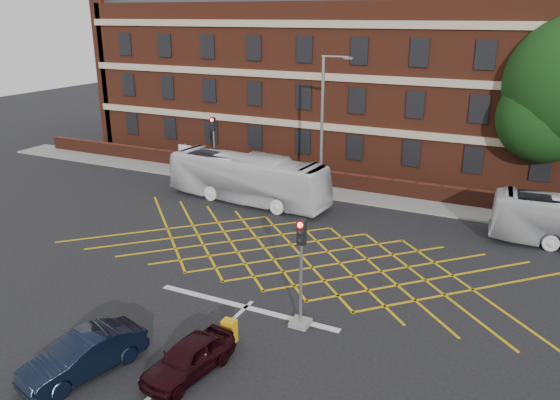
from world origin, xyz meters
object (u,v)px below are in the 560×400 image
at_px(bus_left, 248,178).
at_px(direction_signs, 185,155).
at_px(car_maroon, 189,358).
at_px(traffic_light_near, 301,283).
at_px(street_lamp, 322,154).
at_px(car_navy, 84,355).
at_px(traffic_light_far, 214,152).
at_px(utility_cabinet, 229,331).

xyz_separation_m(bus_left, direction_signs, (-7.18, 3.57, -0.11)).
relative_size(bus_left, car_maroon, 3.05).
xyz_separation_m(car_maroon, traffic_light_near, (2.09, 4.24, 1.17)).
distance_m(traffic_light_near, street_lamp, 14.46).
bearing_deg(car_navy, bus_left, 116.83).
height_order(bus_left, traffic_light_far, traffic_light_far).
xyz_separation_m(bus_left, traffic_light_far, (-4.85, 3.84, 0.28)).
bearing_deg(direction_signs, street_lamp, -8.55).
relative_size(car_maroon, street_lamp, 0.39).
distance_m(car_navy, traffic_light_far, 22.96).
bearing_deg(car_maroon, direction_signs, 134.54).
height_order(traffic_light_far, street_lamp, street_lamp).
relative_size(street_lamp, utility_cabinet, 10.34).
bearing_deg(street_lamp, car_navy, -91.71).
bearing_deg(car_maroon, utility_cabinet, 92.91).
distance_m(bus_left, traffic_light_near, 14.71).
distance_m(car_maroon, traffic_light_far, 23.01).
bearing_deg(traffic_light_far, car_maroon, -59.80).
bearing_deg(traffic_light_far, street_lamp, -12.36).
height_order(traffic_light_far, direction_signs, traffic_light_far).
xyz_separation_m(car_navy, direction_signs, (-10.79, 21.04, 0.70)).
height_order(traffic_light_near, direction_signs, traffic_light_near).
bearing_deg(utility_cabinet, direction_signs, 129.00).
distance_m(bus_left, direction_signs, 8.02).
relative_size(car_maroon, direction_signs, 1.59).
distance_m(traffic_light_near, utility_cabinet, 3.09).
relative_size(car_maroon, traffic_light_far, 0.82).
bearing_deg(traffic_light_near, street_lamp, 108.65).
xyz_separation_m(direction_signs, utility_cabinet, (14.12, -17.44, -0.95)).
relative_size(direction_signs, utility_cabinet, 2.55).
distance_m(car_navy, traffic_light_near, 7.77).
distance_m(car_maroon, direction_signs, 24.02).
relative_size(car_navy, traffic_light_near, 0.96).
xyz_separation_m(traffic_light_far, utility_cabinet, (11.79, -17.71, -1.33)).
bearing_deg(street_lamp, utility_cabinet, -80.08).
height_order(bus_left, direction_signs, bus_left).
bearing_deg(utility_cabinet, bus_left, 116.59).
xyz_separation_m(bus_left, street_lamp, (4.19, 1.86, 1.57)).
xyz_separation_m(bus_left, car_navy, (3.62, -17.47, -0.81)).
bearing_deg(car_navy, car_maroon, 40.35).
bearing_deg(bus_left, utility_cabinet, -148.07).
distance_m(traffic_light_near, direction_signs, 22.16).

